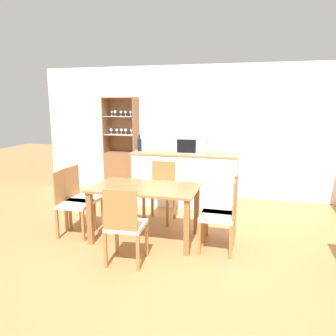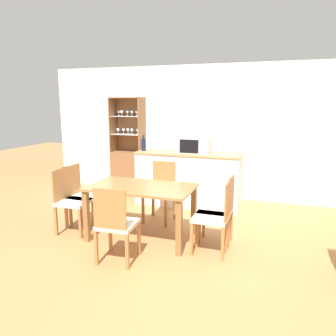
# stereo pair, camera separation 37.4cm
# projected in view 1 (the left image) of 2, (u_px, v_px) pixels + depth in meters

# --- Properties ---
(ground_plane) EXTENTS (18.00, 18.00, 0.00)m
(ground_plane) POSITION_uv_depth(u_px,v_px,m) (172.00, 251.00, 4.14)
(ground_plane) COLOR #B27A47
(wall_back) EXTENTS (6.80, 0.06, 2.55)m
(wall_back) POSITION_uv_depth(u_px,v_px,m) (205.00, 132.00, 6.38)
(wall_back) COLOR white
(wall_back) RESTS_ON ground_plane
(kitchen_counter) EXTENTS (1.88, 0.58, 0.97)m
(kitchen_counter) POSITION_uv_depth(u_px,v_px,m) (185.00, 179.00, 5.93)
(kitchen_counter) COLOR white
(kitchen_counter) RESTS_ON ground_plane
(display_cabinet) EXTENTS (0.66, 0.37, 1.94)m
(display_cabinet) POSITION_uv_depth(u_px,v_px,m) (122.00, 165.00, 6.74)
(display_cabinet) COLOR brown
(display_cabinet) RESTS_ON ground_plane
(dining_table) EXTENTS (1.41, 0.83, 0.74)m
(dining_table) POSITION_uv_depth(u_px,v_px,m) (145.00, 195.00, 4.40)
(dining_table) COLOR olive
(dining_table) RESTS_ON ground_plane
(dining_chair_side_left_far) EXTENTS (0.44, 0.44, 0.93)m
(dining_chair_side_left_far) POSITION_uv_depth(u_px,v_px,m) (81.00, 198.00, 4.81)
(dining_chair_side_left_far) COLOR beige
(dining_chair_side_left_far) RESTS_ON ground_plane
(dining_chair_head_far) EXTENTS (0.44, 0.44, 0.93)m
(dining_chair_head_far) POSITION_uv_depth(u_px,v_px,m) (161.00, 192.00, 5.13)
(dining_chair_head_far) COLOR beige
(dining_chair_head_far) RESTS_ON ground_plane
(dining_chair_side_right_near) EXTENTS (0.43, 0.43, 0.93)m
(dining_chair_side_right_near) POSITION_uv_depth(u_px,v_px,m) (221.00, 215.00, 4.05)
(dining_chair_side_right_near) COLOR beige
(dining_chair_side_right_near) RESTS_ON ground_plane
(dining_chair_side_right_far) EXTENTS (0.43, 0.43, 0.93)m
(dining_chair_side_right_far) POSITION_uv_depth(u_px,v_px,m) (223.00, 209.00, 4.29)
(dining_chair_side_right_far) COLOR beige
(dining_chair_side_right_far) RESTS_ON ground_plane
(dining_chair_head_near) EXTENTS (0.45, 0.45, 0.93)m
(dining_chair_head_near) POSITION_uv_depth(u_px,v_px,m) (125.00, 225.00, 3.73)
(dining_chair_head_near) COLOR beige
(dining_chair_head_near) RESTS_ON ground_plane
(dining_chair_side_left_near) EXTENTS (0.45, 0.45, 0.93)m
(dining_chair_side_left_near) POSITION_uv_depth(u_px,v_px,m) (72.00, 203.00, 4.57)
(dining_chair_side_left_near) COLOR beige
(dining_chair_side_left_near) RESTS_ON ground_plane
(microwave) EXTENTS (0.52, 0.38, 0.27)m
(microwave) POSITION_uv_depth(u_px,v_px,m) (192.00, 145.00, 5.79)
(microwave) COLOR #B7BABF
(microwave) RESTS_ON kitchen_counter
(wine_bottle) EXTENTS (0.08, 0.08, 0.29)m
(wine_bottle) POSITION_uv_depth(u_px,v_px,m) (140.00, 145.00, 5.97)
(wine_bottle) COLOR #141E38
(wine_bottle) RESTS_ON kitchen_counter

